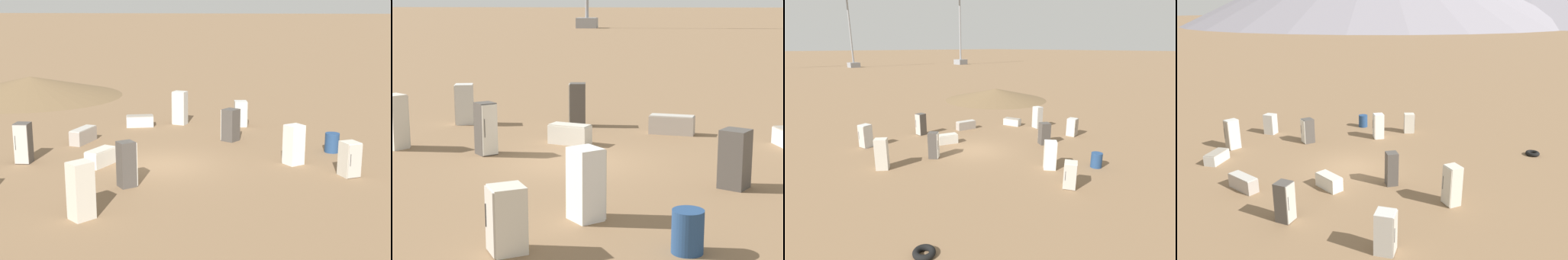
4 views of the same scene
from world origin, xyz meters
The scene contains 11 objects.
ground_plane centered at (0.00, 0.00, 0.00)m, with size 1000.00×1000.00×0.00m, color #846647.
discarded_fridge_0 centered at (3.20, 4.80, 0.37)m, with size 1.78×0.86×0.74m.
discarded_fridge_1 centered at (-0.61, 6.04, 0.88)m, with size 0.73×0.69×1.76m.
discarded_fridge_2 centered at (4.81, -2.39, 0.81)m, with size 0.96×0.96×1.62m.
discarded_fridge_3 centered at (-6.29, 1.26, 0.94)m, with size 0.94×0.93×1.89m.
discarded_fridge_5 centered at (1.09, -5.48, 0.86)m, with size 0.96×0.96×1.72m.
discarded_fridge_7 centered at (-2.97, 0.72, 0.87)m, with size 0.83×0.84×1.74m.
discarded_fridge_8 centered at (-0.27, -7.67, 0.70)m, with size 0.94×0.90×1.40m.
discarded_fridge_10 centered at (-5.31, 5.97, 0.83)m, with size 0.89×0.85×1.66m.
discarded_fridge_11 centered at (-0.44, 2.63, 0.35)m, with size 1.59×1.06×0.71m.
rusty_barrel centered at (3.37, -7.28, 0.45)m, with size 0.66×0.66×0.90m.
Camera 2 is at (2.77, -19.93, 5.03)m, focal length 60.00 mm.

